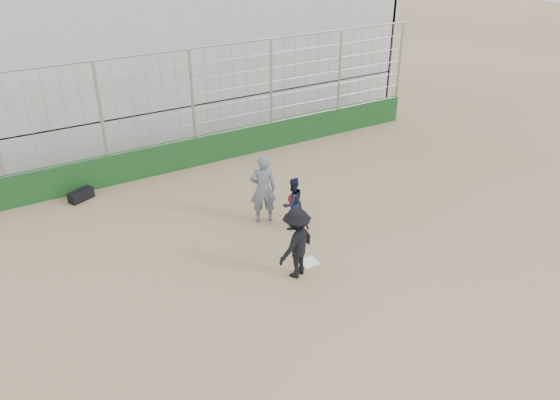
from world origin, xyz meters
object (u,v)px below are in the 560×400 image
catcher_crouched (293,211)px  equipment_bag (81,195)px  umpire (263,192)px  batter_at_plate (297,243)px

catcher_crouched → equipment_bag: (-4.67, 4.73, -0.35)m
umpire → equipment_bag: umpire is taller
catcher_crouched → equipment_bag: size_ratio=1.27×
catcher_crouched → equipment_bag: catcher_crouched is taller
catcher_crouched → umpire: bearing=123.0°
catcher_crouched → equipment_bag: 6.66m
equipment_bag → umpire: bearing=-43.5°
catcher_crouched → equipment_bag: bearing=134.7°
umpire → batter_at_plate: bearing=98.9°
batter_at_plate → umpire: bearing=77.2°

